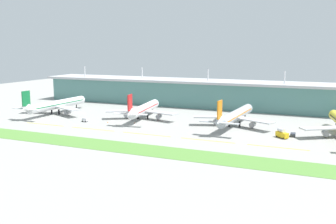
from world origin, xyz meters
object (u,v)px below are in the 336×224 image
Objects in this scene: airliner_near_middle at (143,109)px; safety_cone_nose_front at (107,122)px; fuel_truck at (282,134)px; safety_cone_left_wingtip at (135,123)px; airliner_nearest at (56,105)px; baggage_cart at (85,120)px; airliner_far_middle at (235,116)px; pushback_tug at (293,135)px.

airliner_near_middle reaches higher than safety_cone_nose_front.
safety_cone_left_wingtip is (-87.34, 4.15, -1.91)m from fuel_truck.
safety_cone_left_wingtip is (1.61, -15.07, -6.09)m from airliner_near_middle.
fuel_truck is (153.39, -12.42, -4.19)m from airliner_nearest.
baggage_cart is at bearing -164.41° from safety_cone_left_wingtip.
airliner_far_middle reaches higher than fuel_truck.
airliner_near_middle is 37.70m from baggage_cart.
baggage_cart is at bearing -165.19° from airliner_far_middle.
airliner_nearest is at bearing -173.98° from airliner_near_middle.
airliner_far_middle is 60.69m from safety_cone_left_wingtip.
baggage_cart is (-117.88, -4.37, -1.00)m from fuel_truck.
airliner_far_middle is 37.00m from pushback_tug.
airliner_nearest is at bearing 164.80° from safety_cone_nose_front.
safety_cone_left_wingtip is at bearing 177.28° from fuel_truck.
airliner_near_middle reaches higher than safety_cone_left_wingtip.
fuel_truck is 87.46m from safety_cone_left_wingtip.
pushback_tug is (93.93, -14.03, -5.34)m from airliner_near_middle.
safety_cone_nose_front is (-108.61, -6.29, -0.75)m from pushback_tug.
airliner_nearest is 14.39× the size of pushback_tug.
baggage_cart is at bearing -25.32° from airliner_nearest.
airliner_far_middle is at bearing 14.81° from baggage_cart.
airliner_far_middle is 95.19× the size of safety_cone_nose_front.
safety_cone_left_wingtip is (-92.33, -1.04, -0.75)m from pushback_tug.
airliner_far_middle is (124.54, 6.74, 0.00)m from airliner_nearest.
airliner_near_middle is at bearing 54.17° from safety_cone_nose_front.
airliner_near_middle is (64.45, 6.80, -0.01)m from airliner_nearest.
airliner_near_middle is 15.68× the size of baggage_cart.
airliner_near_middle is 60.10m from airliner_far_middle.
safety_cone_left_wingtip is at bearing 15.59° from baggage_cart.
airliner_near_middle reaches higher than fuel_truck.
fuel_truck is at bearing -12.19° from airliner_near_middle.
fuel_truck reaches higher than safety_cone_nose_front.
fuel_truck reaches higher than pushback_tug.
pushback_tug is (4.99, 5.19, -1.16)m from fuel_truck.
fuel_truck reaches higher than safety_cone_left_wingtip.
baggage_cart is (35.51, -16.80, -5.19)m from airliner_nearest.
airliner_nearest reaches higher than fuel_truck.
safety_cone_nose_front is at bearing -176.68° from pushback_tug.
airliner_nearest reaches higher than baggage_cart.
fuel_truck is 1.89× the size of baggage_cart.
safety_cone_nose_front is (-74.77, -20.26, -6.10)m from airliner_far_middle.
baggage_cart is 31.73m from safety_cone_left_wingtip.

